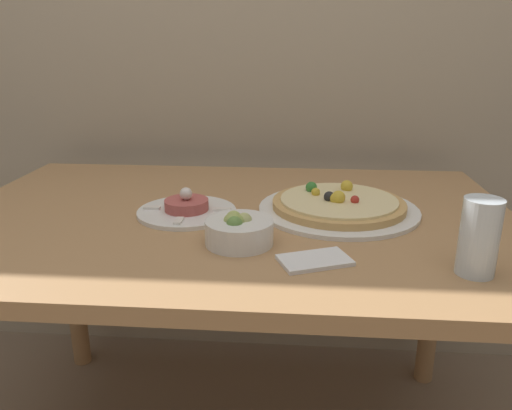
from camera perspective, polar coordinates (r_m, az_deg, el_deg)
The scene contains 6 objects.
dining_table at distance 1.21m, azimuth -2.76°, elevation -4.81°, with size 1.33×0.89×0.72m.
pizza_plate at distance 1.20m, azimuth 9.39°, elevation -0.04°, with size 0.38×0.38×0.06m.
tartare_plate at distance 1.18m, azimuth -7.92°, elevation -0.46°, with size 0.23×0.23×0.06m.
small_bowl at distance 1.00m, azimuth -1.98°, elevation -2.91°, with size 0.14×0.14×0.06m.
drinking_glass at distance 0.94m, azimuth 24.15°, elevation -3.37°, with size 0.07×0.07×0.14m.
napkin at distance 0.93m, azimuth 6.72°, elevation -6.29°, with size 0.15×0.12×0.01m.
Camera 1 is at (0.15, -0.66, 1.11)m, focal length 35.00 mm.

